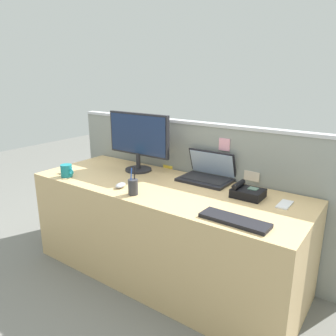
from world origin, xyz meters
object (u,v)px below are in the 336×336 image
Objects in this scene: keyboard_main at (235,220)px; computer_mouse_right_hand at (121,185)px; desk_phone at (247,192)px; coffee_mug at (67,171)px; laptop at (208,173)px; pen_cup at (133,187)px; desktop_monitor at (138,138)px; cell_phone_white_slab at (285,204)px.

computer_mouse_right_hand is at bearing 178.40° from keyboard_main.
coffee_mug is (-1.31, -0.40, 0.02)m from desk_phone.
laptop is 0.66m from computer_mouse_right_hand.
pen_cup reaches higher than computer_mouse_right_hand.
desktop_monitor is at bearing -169.46° from laptop.
coffee_mug is (-0.35, -0.46, -0.22)m from desktop_monitor.
computer_mouse_right_hand is 0.80× the size of coffee_mug.
laptop is 3.79× the size of computer_mouse_right_hand.
desktop_monitor is 1.00m from desk_phone.
keyboard_main is at bearing -49.70° from laptop.
coffee_mug is at bearing -148.80° from laptop.
keyboard_main is 2.07× the size of pen_cup.
desktop_monitor is 3.16× the size of pen_cup.
coffee_mug is at bearing -163.03° from desk_phone.
coffee_mug reaches higher than computer_mouse_right_hand.
pen_cup is at bearing -53.67° from desktop_monitor.
coffee_mug is (-0.52, -0.06, 0.03)m from computer_mouse_right_hand.
pen_cup is (-0.25, -0.56, 0.00)m from laptop.
computer_mouse_right_hand is (-0.89, 0.05, 0.01)m from keyboard_main.
coffee_mug is (-1.41, -0.01, 0.04)m from keyboard_main.
cell_phone_white_slab is at bearing 4.92° from computer_mouse_right_hand.
computer_mouse_right_hand reaches higher than keyboard_main.
desktop_monitor is 1.18m from keyboard_main.
keyboard_main is 2.55× the size of cell_phone_white_slab.
cell_phone_white_slab is at bearing -14.33° from laptop.
laptop is 0.73m from keyboard_main.
desk_phone is 1.29× the size of cell_phone_white_slab.
computer_mouse_right_hand is at bearing 162.32° from pen_cup.
laptop is at bearing 10.54° from desktop_monitor.
cell_phone_white_slab is (1.04, 0.35, -0.01)m from computer_mouse_right_hand.
desktop_monitor is 3.01× the size of desk_phone.
laptop is at bearing 165.60° from cell_phone_white_slab.
desktop_monitor is 1.24m from cell_phone_white_slab.
desktop_monitor reaches higher than keyboard_main.
desktop_monitor is at bearing 158.67° from keyboard_main.
computer_mouse_right_hand is 0.52m from coffee_mug.
desktop_monitor reaches higher than laptop.
desktop_monitor is 1.56× the size of laptop.
laptop is 0.65m from cell_phone_white_slab.
pen_cup is at bearing -155.55° from cell_phone_white_slab.
pen_cup reaches higher than cell_phone_white_slab.
desktop_monitor is 5.90× the size of computer_mouse_right_hand.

